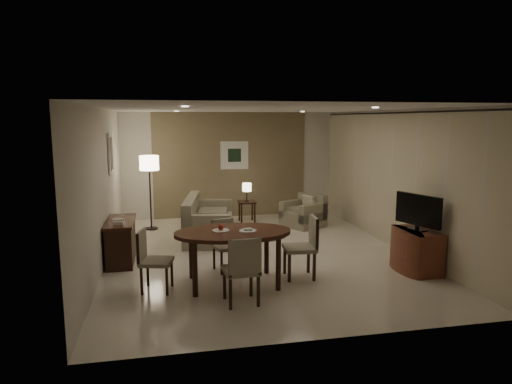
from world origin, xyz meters
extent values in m
cube|color=beige|center=(0.00, 0.00, 0.00)|extent=(5.50, 7.00, 0.00)
cube|color=white|center=(0.00, 0.00, 2.70)|extent=(5.50, 7.00, 0.00)
cube|color=#7D6A4D|center=(0.00, 3.50, 1.35)|extent=(5.50, 0.00, 2.70)
cube|color=beige|center=(-2.75, 0.00, 1.35)|extent=(0.00, 7.00, 2.70)
cube|color=beige|center=(2.75, 0.00, 1.35)|extent=(0.00, 7.00, 2.70)
cube|color=#7D6A4D|center=(0.00, 3.48, 1.35)|extent=(3.96, 0.03, 2.70)
cylinder|color=black|center=(2.68, 0.00, 2.64)|extent=(0.03, 6.80, 0.03)
cube|color=silver|center=(0.10, 3.46, 1.60)|extent=(0.72, 0.03, 0.72)
cube|color=black|center=(0.10, 3.44, 1.60)|extent=(0.34, 0.01, 0.34)
cube|color=silver|center=(-2.72, 1.20, 1.85)|extent=(0.03, 0.60, 0.80)
cube|color=gray|center=(-2.71, 1.20, 1.85)|extent=(0.01, 0.46, 0.64)
cylinder|color=white|center=(-1.40, -1.80, 2.69)|extent=(0.10, 0.10, 0.01)
cylinder|color=white|center=(1.40, -1.80, 2.69)|extent=(0.10, 0.10, 0.01)
cylinder|color=white|center=(-1.40, 1.80, 2.69)|extent=(0.10, 0.10, 0.01)
cylinder|color=white|center=(1.40, 1.80, 2.69)|extent=(0.10, 0.10, 0.01)
cylinder|color=white|center=(-0.89, -1.46, 0.84)|extent=(0.26, 0.26, 0.02)
cylinder|color=white|center=(-0.49, -1.56, 0.84)|extent=(0.26, 0.26, 0.02)
sphere|color=maroon|center=(-0.89, -1.46, 0.90)|extent=(0.09, 0.09, 0.09)
cube|color=white|center=(-0.49, -1.56, 0.87)|extent=(0.12, 0.08, 0.03)
cylinder|color=#3C3421|center=(0.28, 1.40, 0.01)|extent=(1.29, 1.29, 0.01)
camera|label=1|loc=(-1.72, -8.17, 2.51)|focal=32.00mm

